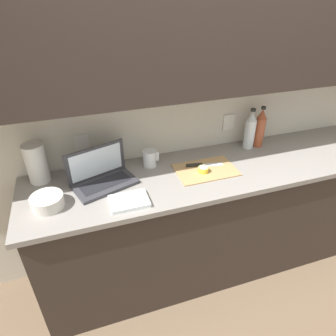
{
  "coord_description": "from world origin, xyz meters",
  "views": [
    {
      "loc": [
        -0.86,
        -1.52,
        2.02
      ],
      "look_at": [
        -0.36,
        -0.01,
        1.01
      ],
      "focal_mm": 32.0,
      "sensor_mm": 36.0,
      "label": 1
    }
  ],
  "objects_px": {
    "knife": "(198,165)",
    "bowl_white": "(47,201)",
    "paper_towel_roll": "(36,163)",
    "cutting_board": "(206,170)",
    "lemon_half_cut": "(203,170)",
    "measuring_cup": "(150,158)",
    "bottle_oil_tall": "(250,130)",
    "laptop": "(102,175)",
    "bottle_green_soda": "(260,128)"
  },
  "relations": [
    {
      "from": "cutting_board",
      "to": "knife",
      "type": "relative_size",
      "value": 1.57
    },
    {
      "from": "cutting_board",
      "to": "measuring_cup",
      "type": "distance_m",
      "value": 0.39
    },
    {
      "from": "bowl_white",
      "to": "paper_towel_roll",
      "type": "bearing_deg",
      "value": 99.31
    },
    {
      "from": "laptop",
      "to": "bottle_green_soda",
      "type": "distance_m",
      "value": 1.21
    },
    {
      "from": "paper_towel_roll",
      "to": "bowl_white",
      "type": "bearing_deg",
      "value": -80.69
    },
    {
      "from": "measuring_cup",
      "to": "bowl_white",
      "type": "height_order",
      "value": "measuring_cup"
    },
    {
      "from": "paper_towel_roll",
      "to": "bottle_oil_tall",
      "type": "bearing_deg",
      "value": -0.81
    },
    {
      "from": "cutting_board",
      "to": "bowl_white",
      "type": "bearing_deg",
      "value": -176.37
    },
    {
      "from": "lemon_half_cut",
      "to": "bottle_green_soda",
      "type": "distance_m",
      "value": 0.61
    },
    {
      "from": "knife",
      "to": "cutting_board",
      "type": "bearing_deg",
      "value": -53.08
    },
    {
      "from": "lemon_half_cut",
      "to": "measuring_cup",
      "type": "height_order",
      "value": "measuring_cup"
    },
    {
      "from": "laptop",
      "to": "paper_towel_roll",
      "type": "xyz_separation_m",
      "value": [
        -0.37,
        0.15,
        0.07
      ]
    },
    {
      "from": "bottle_green_soda",
      "to": "bottle_oil_tall",
      "type": "distance_m",
      "value": 0.08
    },
    {
      "from": "bottle_oil_tall",
      "to": "bottle_green_soda",
      "type": "bearing_deg",
      "value": -0.0
    },
    {
      "from": "knife",
      "to": "measuring_cup",
      "type": "height_order",
      "value": "measuring_cup"
    },
    {
      "from": "bowl_white",
      "to": "paper_towel_roll",
      "type": "xyz_separation_m",
      "value": [
        -0.05,
        0.29,
        0.09
      ]
    },
    {
      "from": "lemon_half_cut",
      "to": "bowl_white",
      "type": "bearing_deg",
      "value": -177.37
    },
    {
      "from": "lemon_half_cut",
      "to": "bowl_white",
      "type": "distance_m",
      "value": 0.97
    },
    {
      "from": "measuring_cup",
      "to": "bottle_green_soda",
      "type": "bearing_deg",
      "value": 1.53
    },
    {
      "from": "knife",
      "to": "bowl_white",
      "type": "bearing_deg",
      "value": -163.12
    },
    {
      "from": "lemon_half_cut",
      "to": "knife",
      "type": "bearing_deg",
      "value": 91.03
    },
    {
      "from": "measuring_cup",
      "to": "lemon_half_cut",
      "type": "bearing_deg",
      "value": -32.8
    },
    {
      "from": "bottle_oil_tall",
      "to": "measuring_cup",
      "type": "distance_m",
      "value": 0.78
    },
    {
      "from": "measuring_cup",
      "to": "bowl_white",
      "type": "distance_m",
      "value": 0.7
    },
    {
      "from": "cutting_board",
      "to": "bottle_green_soda",
      "type": "height_order",
      "value": "bottle_green_soda"
    },
    {
      "from": "knife",
      "to": "bottle_green_soda",
      "type": "bearing_deg",
      "value": 24.43
    },
    {
      "from": "lemon_half_cut",
      "to": "bottle_green_soda",
      "type": "xyz_separation_m",
      "value": [
        0.55,
        0.22,
        0.12
      ]
    },
    {
      "from": "laptop",
      "to": "knife",
      "type": "distance_m",
      "value": 0.65
    },
    {
      "from": "cutting_board",
      "to": "bottle_oil_tall",
      "type": "relative_size",
      "value": 1.3
    },
    {
      "from": "bottle_oil_tall",
      "to": "bowl_white",
      "type": "distance_m",
      "value": 1.46
    },
    {
      "from": "laptop",
      "to": "bowl_white",
      "type": "relative_size",
      "value": 2.36
    },
    {
      "from": "bowl_white",
      "to": "measuring_cup",
      "type": "bearing_deg",
      "value": 20.34
    },
    {
      "from": "cutting_board",
      "to": "lemon_half_cut",
      "type": "xyz_separation_m",
      "value": [
        -0.03,
        -0.02,
        0.02
      ]
    },
    {
      "from": "bottle_oil_tall",
      "to": "paper_towel_roll",
      "type": "relative_size",
      "value": 1.21
    },
    {
      "from": "knife",
      "to": "paper_towel_roll",
      "type": "bearing_deg",
      "value": -179.62
    },
    {
      "from": "bottle_oil_tall",
      "to": "bowl_white",
      "type": "xyz_separation_m",
      "value": [
        -1.44,
        -0.27,
        -0.11
      ]
    },
    {
      "from": "lemon_half_cut",
      "to": "bottle_oil_tall",
      "type": "bearing_deg",
      "value": 25.45
    },
    {
      "from": "bottle_green_soda",
      "to": "paper_towel_roll",
      "type": "xyz_separation_m",
      "value": [
        -1.57,
        0.02,
        -0.02
      ]
    },
    {
      "from": "laptop",
      "to": "bowl_white",
      "type": "distance_m",
      "value": 0.35
    },
    {
      "from": "laptop",
      "to": "bottle_oil_tall",
      "type": "height_order",
      "value": "bottle_oil_tall"
    },
    {
      "from": "cutting_board",
      "to": "bowl_white",
      "type": "relative_size",
      "value": 2.22
    },
    {
      "from": "bottle_green_soda",
      "to": "bottle_oil_tall",
      "type": "bearing_deg",
      "value": 180.0
    },
    {
      "from": "lemon_half_cut",
      "to": "bottle_oil_tall",
      "type": "xyz_separation_m",
      "value": [
        0.47,
        0.22,
        0.12
      ]
    },
    {
      "from": "cutting_board",
      "to": "bowl_white",
      "type": "distance_m",
      "value": 1.0
    },
    {
      "from": "bowl_white",
      "to": "paper_towel_roll",
      "type": "height_order",
      "value": "paper_towel_roll"
    },
    {
      "from": "knife",
      "to": "paper_towel_roll",
      "type": "height_order",
      "value": "paper_towel_roll"
    },
    {
      "from": "bottle_oil_tall",
      "to": "paper_towel_roll",
      "type": "height_order",
      "value": "bottle_oil_tall"
    },
    {
      "from": "laptop",
      "to": "knife",
      "type": "height_order",
      "value": "laptop"
    },
    {
      "from": "bottle_green_soda",
      "to": "paper_towel_roll",
      "type": "height_order",
      "value": "bottle_green_soda"
    },
    {
      "from": "cutting_board",
      "to": "knife",
      "type": "xyz_separation_m",
      "value": [
        -0.03,
        0.06,
        0.01
      ]
    }
  ]
}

